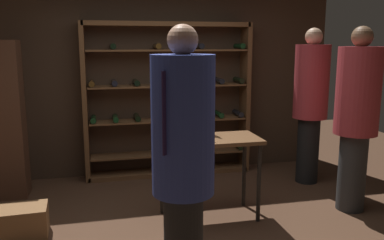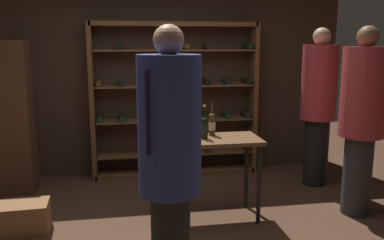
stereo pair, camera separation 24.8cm
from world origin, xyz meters
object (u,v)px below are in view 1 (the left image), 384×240
(person_host_in_suit, at_px, (311,99))
(wine_bottle_black_capsule, at_px, (204,127))
(wine_rack, at_px, (169,100))
(tasting_table, at_px, (209,149))
(wine_glass_stemmed_left, at_px, (194,132))
(wine_crate, at_px, (22,222))
(wine_glass_stemmed_right, at_px, (169,132))
(person_bystander_dark_jacket, at_px, (183,158))
(person_guest_plum_blouse, at_px, (357,112))
(wine_bottle_green_slim, at_px, (211,123))
(display_cabinet, at_px, (4,121))

(person_host_in_suit, bearing_deg, wine_bottle_black_capsule, -119.34)
(wine_rack, distance_m, tasting_table, 1.59)
(tasting_table, height_order, wine_glass_stemmed_left, wine_glass_stemmed_left)
(person_host_in_suit, xyz_separation_m, wine_crate, (-3.47, -0.82, -0.98))
(wine_crate, distance_m, wine_bottle_black_capsule, 2.00)
(tasting_table, height_order, wine_glass_stemmed_right, wine_glass_stemmed_right)
(wine_rack, relative_size, person_bystander_dark_jacket, 1.18)
(wine_crate, distance_m, wine_glass_stemmed_right, 1.66)
(wine_glass_stemmed_right, bearing_deg, wine_glass_stemmed_left, -13.94)
(person_guest_plum_blouse, relative_size, wine_bottle_green_slim, 5.58)
(person_guest_plum_blouse, distance_m, display_cabinet, 4.03)
(person_bystander_dark_jacket, xyz_separation_m, wine_crate, (-1.30, 1.38, -0.94))
(wine_bottle_black_capsule, height_order, wine_glass_stemmed_left, wine_bottle_black_capsule)
(display_cabinet, bearing_deg, person_bystander_dark_jacket, -57.41)
(display_cabinet, distance_m, wine_bottle_green_slim, 2.48)
(wine_bottle_black_capsule, bearing_deg, person_bystander_dark_jacket, -110.29)
(wine_bottle_green_slim, relative_size, wine_glass_stemmed_right, 2.28)
(person_bystander_dark_jacket, xyz_separation_m, wine_bottle_black_capsule, (0.51, 1.39, -0.09))
(wine_glass_stemmed_right, bearing_deg, person_bystander_dark_jacket, -95.82)
(person_host_in_suit, xyz_separation_m, wine_glass_stemmed_left, (-1.80, -1.00, -0.14))
(person_guest_plum_blouse, height_order, display_cabinet, person_guest_plum_blouse)
(person_guest_plum_blouse, height_order, wine_bottle_black_capsule, person_guest_plum_blouse)
(wine_rack, bearing_deg, person_guest_plum_blouse, -44.11)
(tasting_table, relative_size, wine_crate, 2.18)
(wine_bottle_green_slim, bearing_deg, person_bystander_dark_jacket, -112.17)
(person_bystander_dark_jacket, distance_m, wine_bottle_green_slim, 1.66)
(person_guest_plum_blouse, bearing_deg, wine_bottle_black_capsule, -37.13)
(tasting_table, xyz_separation_m, wine_bottle_black_capsule, (-0.06, -0.01, 0.24))
(person_bystander_dark_jacket, height_order, person_host_in_suit, person_host_in_suit)
(person_host_in_suit, height_order, display_cabinet, person_host_in_suit)
(wine_crate, bearing_deg, wine_rack, 42.23)
(wine_crate, xyz_separation_m, display_cabinet, (-0.33, 1.17, 0.79))
(wine_crate, bearing_deg, person_host_in_suit, 13.36)
(wine_rack, bearing_deg, person_host_in_suit, -23.31)
(wine_bottle_green_slim, bearing_deg, wine_rack, 98.01)
(tasting_table, distance_m, person_bystander_dark_jacket, 1.55)
(person_bystander_dark_jacket, height_order, wine_bottle_black_capsule, person_bystander_dark_jacket)
(wine_rack, xyz_separation_m, wine_bottle_black_capsule, (0.09, -1.56, -0.07))
(wine_bottle_black_capsule, bearing_deg, wine_glass_stemmed_right, -161.96)
(person_host_in_suit, distance_m, wine_crate, 3.69)
(wine_bottle_black_capsule, distance_m, wine_glass_stemmed_left, 0.24)
(wine_rack, distance_m, wine_bottle_green_slim, 1.43)
(wine_rack, bearing_deg, wine_glass_stemmed_right, -100.05)
(wine_rack, bearing_deg, wine_glass_stemmed_left, -92.00)
(tasting_table, xyz_separation_m, display_cabinet, (-2.21, 1.15, 0.18))
(person_guest_plum_blouse, xyz_separation_m, wine_bottle_black_capsule, (-1.67, 0.14, -0.12))
(wine_rack, bearing_deg, tasting_table, -84.60)
(person_bystander_dark_jacket, height_order, wine_glass_stemmed_right, person_bystander_dark_jacket)
(wine_glass_stemmed_left, bearing_deg, person_guest_plum_blouse, 1.48)
(person_guest_plum_blouse, distance_m, wine_bottle_green_slim, 1.58)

